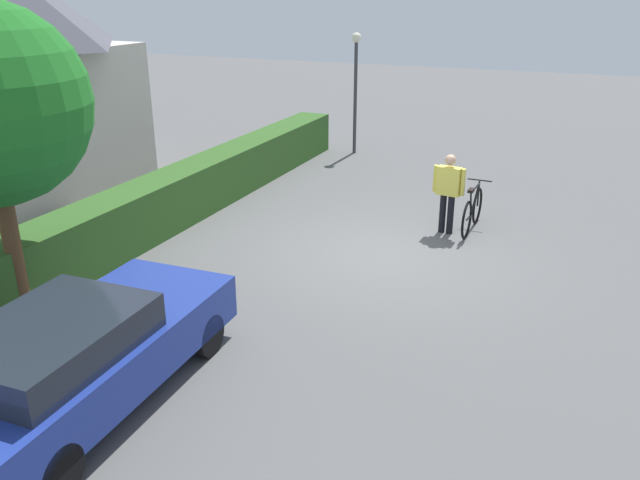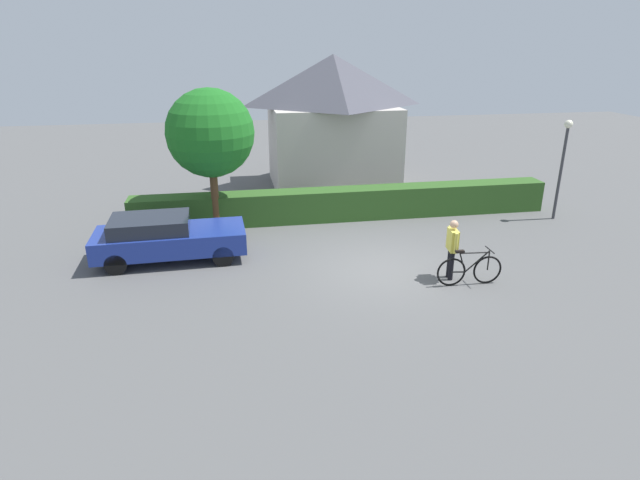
{
  "view_description": "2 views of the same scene",
  "coord_description": "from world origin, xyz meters",
  "px_view_note": "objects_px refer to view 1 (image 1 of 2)",
  "views": [
    {
      "loc": [
        -10.8,
        -3.37,
        4.71
      ],
      "look_at": [
        -1.96,
        0.43,
        0.94
      ],
      "focal_mm": 36.52,
      "sensor_mm": 36.0,
      "label": 1
    },
    {
      "loc": [
        -3.99,
        -12.73,
        5.93
      ],
      "look_at": [
        -1.72,
        0.07,
        0.98
      ],
      "focal_mm": 29.41,
      "sensor_mm": 36.0,
      "label": 2
    }
  ],
  "objects_px": {
    "bicycle": "(472,211)",
    "person_rider": "(448,188)",
    "parked_car_near": "(80,354)",
    "street_lamp": "(356,75)"
  },
  "relations": [
    {
      "from": "parked_car_near",
      "to": "bicycle",
      "type": "height_order",
      "value": "parked_car_near"
    },
    {
      "from": "bicycle",
      "to": "person_rider",
      "type": "xyz_separation_m",
      "value": [
        -0.33,
        0.46,
        0.53
      ]
    },
    {
      "from": "parked_car_near",
      "to": "bicycle",
      "type": "xyz_separation_m",
      "value": [
        7.83,
        -3.06,
        -0.29
      ]
    },
    {
      "from": "person_rider",
      "to": "street_lamp",
      "type": "relative_size",
      "value": 0.47
    },
    {
      "from": "parked_car_near",
      "to": "person_rider",
      "type": "bearing_deg",
      "value": -19.18
    },
    {
      "from": "parked_car_near",
      "to": "person_rider",
      "type": "distance_m",
      "value": 7.94
    },
    {
      "from": "parked_car_near",
      "to": "bicycle",
      "type": "bearing_deg",
      "value": -21.38
    },
    {
      "from": "bicycle",
      "to": "street_lamp",
      "type": "relative_size",
      "value": 0.51
    },
    {
      "from": "person_rider",
      "to": "street_lamp",
      "type": "height_order",
      "value": "street_lamp"
    },
    {
      "from": "person_rider",
      "to": "bicycle",
      "type": "bearing_deg",
      "value": -54.31
    }
  ]
}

